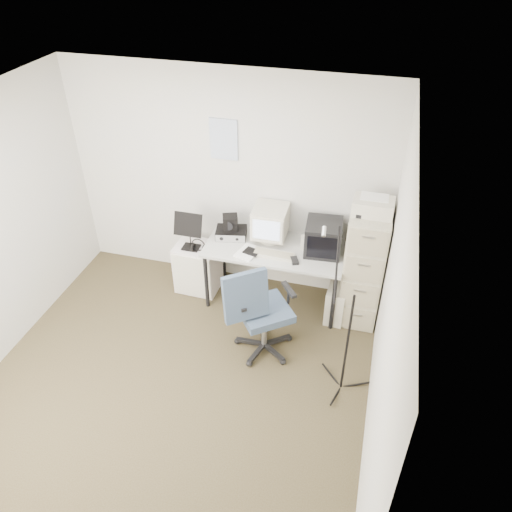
% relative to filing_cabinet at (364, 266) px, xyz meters
% --- Properties ---
extents(floor, '(3.60, 3.60, 0.01)m').
position_rel_filing_cabinet_xyz_m(floor, '(-1.58, -1.48, -0.66)').
color(floor, '#352C18').
rests_on(floor, ground).
extents(ceiling, '(3.60, 3.60, 0.01)m').
position_rel_filing_cabinet_xyz_m(ceiling, '(-1.58, -1.48, 1.85)').
color(ceiling, white).
rests_on(ceiling, ground).
extents(wall_back, '(3.60, 0.02, 2.50)m').
position_rel_filing_cabinet_xyz_m(wall_back, '(-1.58, 0.32, 0.60)').
color(wall_back, beige).
rests_on(wall_back, ground).
extents(wall_front, '(3.60, 0.02, 2.50)m').
position_rel_filing_cabinet_xyz_m(wall_front, '(-1.58, -3.28, 0.60)').
color(wall_front, beige).
rests_on(wall_front, ground).
extents(wall_right, '(0.02, 3.60, 2.50)m').
position_rel_filing_cabinet_xyz_m(wall_right, '(0.22, -1.48, 0.60)').
color(wall_right, beige).
rests_on(wall_right, ground).
extents(wall_calendar, '(0.30, 0.02, 0.44)m').
position_rel_filing_cabinet_xyz_m(wall_calendar, '(-1.60, 0.31, 1.10)').
color(wall_calendar, white).
rests_on(wall_calendar, wall_back).
extents(filing_cabinet, '(0.40, 0.60, 1.30)m').
position_rel_filing_cabinet_xyz_m(filing_cabinet, '(0.00, 0.00, 0.00)').
color(filing_cabinet, beige).
rests_on(filing_cabinet, floor).
extents(printer, '(0.40, 0.28, 0.15)m').
position_rel_filing_cabinet_xyz_m(printer, '(0.00, -0.03, 0.73)').
color(printer, beige).
rests_on(printer, filing_cabinet).
extents(desk, '(1.50, 0.70, 0.73)m').
position_rel_filing_cabinet_xyz_m(desk, '(-0.95, -0.03, -0.29)').
color(desk, '#B0B0A9').
rests_on(desk, floor).
extents(crt_monitor, '(0.37, 0.39, 0.40)m').
position_rel_filing_cabinet_xyz_m(crt_monitor, '(-1.04, 0.11, 0.28)').
color(crt_monitor, beige).
rests_on(crt_monitor, desk).
extents(crt_tv, '(0.40, 0.42, 0.34)m').
position_rel_filing_cabinet_xyz_m(crt_tv, '(-0.45, 0.05, 0.25)').
color(crt_tv, black).
rests_on(crt_tv, desk).
extents(desk_speaker, '(0.09, 0.09, 0.15)m').
position_rel_filing_cabinet_xyz_m(desk_speaker, '(-0.65, 0.04, 0.15)').
color(desk_speaker, beige).
rests_on(desk_speaker, desk).
extents(keyboard, '(0.45, 0.17, 0.02)m').
position_rel_filing_cabinet_xyz_m(keyboard, '(-0.94, -0.18, 0.09)').
color(keyboard, beige).
rests_on(keyboard, desk).
extents(mouse, '(0.11, 0.14, 0.04)m').
position_rel_filing_cabinet_xyz_m(mouse, '(-0.70, -0.23, 0.10)').
color(mouse, black).
rests_on(mouse, desk).
extents(radio_receiver, '(0.37, 0.30, 0.10)m').
position_rel_filing_cabinet_xyz_m(radio_receiver, '(-1.47, 0.05, 0.13)').
color(radio_receiver, black).
rests_on(radio_receiver, desk).
extents(radio_speaker, '(0.20, 0.20, 0.16)m').
position_rel_filing_cabinet_xyz_m(radio_speaker, '(-1.48, 0.06, 0.26)').
color(radio_speaker, black).
rests_on(radio_speaker, radio_receiver).
extents(papers, '(0.27, 0.32, 0.02)m').
position_rel_filing_cabinet_xyz_m(papers, '(-1.20, -0.20, 0.09)').
color(papers, white).
rests_on(papers, desk).
extents(pc_tower, '(0.22, 0.46, 0.42)m').
position_rel_filing_cabinet_xyz_m(pc_tower, '(-0.23, -0.10, -0.44)').
color(pc_tower, beige).
rests_on(pc_tower, floor).
extents(office_chair, '(0.86, 0.86, 1.06)m').
position_rel_filing_cabinet_xyz_m(office_chair, '(-0.87, -0.81, -0.12)').
color(office_chair, '#40536B').
rests_on(office_chair, floor).
extents(side_cart, '(0.49, 0.40, 0.59)m').
position_rel_filing_cabinet_xyz_m(side_cart, '(-1.86, -0.04, -0.36)').
color(side_cart, silver).
rests_on(side_cart, floor).
extents(music_stand, '(0.35, 0.25, 0.46)m').
position_rel_filing_cabinet_xyz_m(music_stand, '(-1.90, -0.08, 0.17)').
color(music_stand, black).
rests_on(music_stand, side_cart).
extents(headphones, '(0.23, 0.23, 0.03)m').
position_rel_filing_cabinet_xyz_m(headphones, '(-1.80, -0.12, -0.01)').
color(headphones, black).
rests_on(headphones, side_cart).
extents(mic_stand, '(0.03, 0.03, 1.48)m').
position_rel_filing_cabinet_xyz_m(mic_stand, '(-0.04, -1.10, 0.09)').
color(mic_stand, black).
rests_on(mic_stand, floor).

